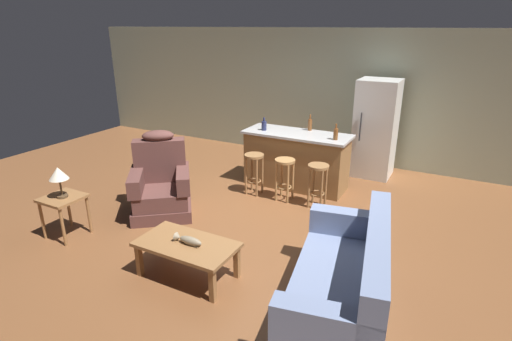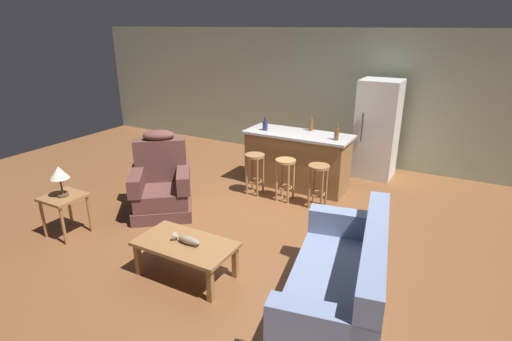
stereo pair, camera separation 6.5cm
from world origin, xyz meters
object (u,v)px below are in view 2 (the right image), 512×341
Objects in this scene: bottle_wine_dark at (311,125)px; bottle_tall_green at (265,125)px; fish_figurine at (187,240)px; bar_stool_left at (255,166)px; refrigerator at (377,129)px; table_lamp at (59,174)px; bottle_short_amber at (337,134)px; coffee_table at (186,247)px; bar_stool_middle at (285,172)px; couch at (342,285)px; bar_stool_right at (318,178)px; kitchen_island at (297,160)px; end_table at (64,203)px; recliner_near_lamp at (162,185)px.

bottle_tall_green is at bearing -152.94° from bottle_wine_dark.
fish_figurine is at bearing -78.80° from bottle_tall_green.
bottle_tall_green is (-0.10, 0.54, 0.56)m from bar_stool_left.
bottle_tall_green is at bearing -141.24° from refrigerator.
bottle_short_amber reaches higher than table_lamp.
coffee_table is 2.41m from bar_stool_middle.
couch reaches higher than bar_stool_left.
bar_stool_left is at bearing 58.16° from table_lamp.
bar_stool_middle is (0.55, 0.00, 0.00)m from bar_stool_left.
couch is 2.73m from bar_stool_middle.
table_lamp reaches higher than bar_stool_right.
bottle_short_amber is (0.71, 2.93, 0.68)m from coffee_table.
kitchen_island is at bearing 90.17° from fish_figurine.
bottle_short_amber is 0.94× the size of bottle_wine_dark.
table_lamp is (0.01, -0.01, 0.41)m from end_table.
table_lamp is 0.60× the size of bar_stool_right.
refrigerator is at bearing 45.72° from bottle_wine_dark.
bottle_wine_dark reaches higher than coffee_table.
end_table reaches higher than coffee_table.
bar_stool_right is at bearing 75.17° from coffee_table.
couch is 2.45m from bar_stool_right.
couch is 7.37× the size of bottle_wine_dark.
end_table is at bearing -66.32° from recliner_near_lamp.
end_table is 3.98m from bottle_wine_dark.
bar_stool_left and bar_stool_middle have the same top height.
bottle_wine_dark reaches higher than bottle_short_amber.
recliner_near_lamp is at bearing -138.99° from bar_stool_middle.
bar_stool_right is 1.18m from bottle_wine_dark.
recliner_near_lamp is 2.79m from bottle_short_amber.
table_lamp is 1.60× the size of bottle_short_amber.
couch is at bearing -69.97° from bottle_short_amber.
bottle_tall_green is (0.79, 1.79, 0.61)m from recliner_near_lamp.
bottle_tall_green is at bearing 100.21° from bar_stool_left.
refrigerator is at bearing -91.31° from couch.
bottle_short_amber is at bearing 76.95° from fish_figurine.
bottle_wine_dark reaches higher than bar_stool_right.
fish_figurine is 4.38m from refrigerator.
coffee_table is 0.10m from fish_figurine.
bottle_wine_dark is (-1.56, 3.09, 0.71)m from couch.
bottle_wine_dark is at bearing 107.23° from recliner_near_lamp.
fish_figurine is 0.28× the size of recliner_near_lamp.
bar_stool_right is at bearing -60.88° from bottle_wine_dark.
end_table is 2.18× the size of bottle_short_amber.
bar_stool_right is 3.05× the size of bottle_tall_green.
bar_stool_left is 1.41m from bottle_short_amber.
recliner_near_lamp is 5.39× the size of bottle_tall_green.
bar_stool_left is at bearing 57.85° from end_table.
table_lamp is at bearing -130.28° from bar_stool_middle.
kitchen_island is 6.56× the size of bottle_wine_dark.
bottle_short_amber reaches higher than coffee_table.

